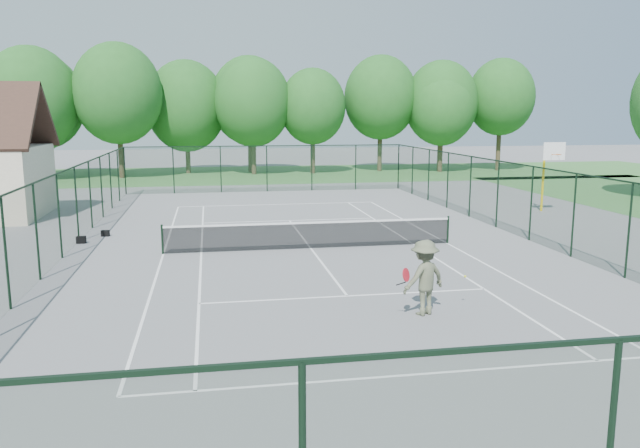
{
  "coord_description": "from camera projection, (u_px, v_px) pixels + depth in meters",
  "views": [
    {
      "loc": [
        -3.73,
        -22.96,
        5.08
      ],
      "look_at": [
        0.0,
        -2.0,
        1.3
      ],
      "focal_mm": 35.0,
      "sensor_mm": 36.0,
      "label": 1
    }
  ],
  "objects": [
    {
      "name": "ground",
      "position": [
        311.0,
        248.0,
        23.79
      ],
      "size": [
        140.0,
        140.0,
        0.0
      ],
      "primitive_type": "plane",
      "color": "gray",
      "rests_on": "ground"
    },
    {
      "name": "grass_far",
      "position": [
        254.0,
        174.0,
        52.87
      ],
      "size": [
        80.0,
        16.0,
        0.01
      ],
      "primitive_type": "cube",
      "color": "#44813C",
      "rests_on": "ground"
    },
    {
      "name": "court_lines",
      "position": [
        311.0,
        248.0,
        23.79
      ],
      "size": [
        11.05,
        23.85,
        0.01
      ],
      "color": "white",
      "rests_on": "ground"
    },
    {
      "name": "tennis_net",
      "position": [
        311.0,
        234.0,
        23.69
      ],
      "size": [
        11.08,
        0.08,
        1.1
      ],
      "color": "black",
      "rests_on": "ground"
    },
    {
      "name": "fence_enclosure",
      "position": [
        311.0,
        208.0,
        23.52
      ],
      "size": [
        18.05,
        36.05,
        3.02
      ],
      "color": "#183721",
      "rests_on": "ground"
    },
    {
      "name": "tree_line_far",
      "position": [
        253.0,
        102.0,
        51.82
      ],
      "size": [
        39.4,
        6.4,
        9.7
      ],
      "color": "#493B26",
      "rests_on": "ground"
    },
    {
      "name": "basketball_goal",
      "position": [
        549.0,
        163.0,
        32.03
      ],
      "size": [
        1.2,
        1.43,
        3.65
      ],
      "color": "yellow",
      "rests_on": "ground"
    },
    {
      "name": "sports_bag_a",
      "position": [
        81.0,
        240.0,
        24.71
      ],
      "size": [
        0.36,
        0.22,
        0.29
      ],
      "primitive_type": "cube",
      "rotation": [
        0.0,
        0.0,
        -0.02
      ],
      "color": "black",
      "rests_on": "ground"
    },
    {
      "name": "sports_bag_b",
      "position": [
        105.0,
        233.0,
        26.14
      ],
      "size": [
        0.35,
        0.24,
        0.25
      ],
      "primitive_type": "cube",
      "rotation": [
        0.0,
        0.0,
        -0.14
      ],
      "color": "black",
      "rests_on": "ground"
    },
    {
      "name": "tennis_player",
      "position": [
        424.0,
        277.0,
        15.84
      ],
      "size": [
        2.18,
        1.14,
        1.94
      ],
      "color": "#5C6248",
      "rests_on": "ground"
    }
  ]
}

